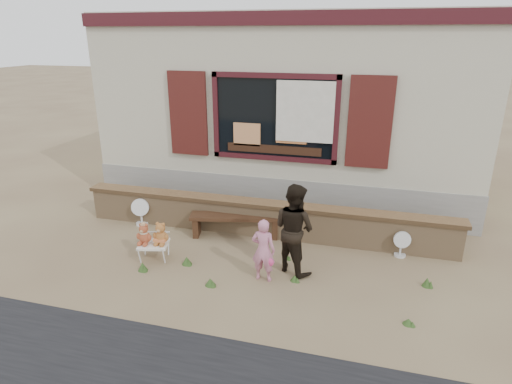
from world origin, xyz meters
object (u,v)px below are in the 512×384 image
(teddy_bear_right, at_px, (161,233))
(adult, at_px, (294,228))
(bench, at_px, (235,221))
(folding_chair, at_px, (154,245))
(teddy_bear_left, at_px, (144,233))
(child, at_px, (263,250))

(teddy_bear_right, distance_m, adult, 2.21)
(bench, height_order, teddy_bear_right, teddy_bear_right)
(adult, bearing_deg, bench, -4.24)
(folding_chair, distance_m, teddy_bear_left, 0.25)
(teddy_bear_right, height_order, adult, adult)
(bench, height_order, child, child)
(folding_chair, height_order, adult, adult)
(teddy_bear_left, bearing_deg, teddy_bear_right, -0.00)
(teddy_bear_right, xyz_separation_m, adult, (2.19, 0.23, 0.24))
(teddy_bear_right, relative_size, child, 0.38)
(folding_chair, relative_size, adult, 0.39)
(bench, xyz_separation_m, teddy_bear_left, (-1.19, -1.22, 0.16))
(teddy_bear_left, bearing_deg, adult, -7.56)
(bench, height_order, folding_chair, bench)
(child, bearing_deg, teddy_bear_right, -3.24)
(bench, distance_m, folding_chair, 1.59)
(teddy_bear_right, height_order, child, child)
(folding_chair, xyz_separation_m, child, (1.93, -0.14, 0.24))
(teddy_bear_left, relative_size, adult, 0.25)
(teddy_bear_left, height_order, teddy_bear_right, teddy_bear_right)
(folding_chair, distance_m, child, 1.95)
(folding_chair, bearing_deg, adult, -8.01)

